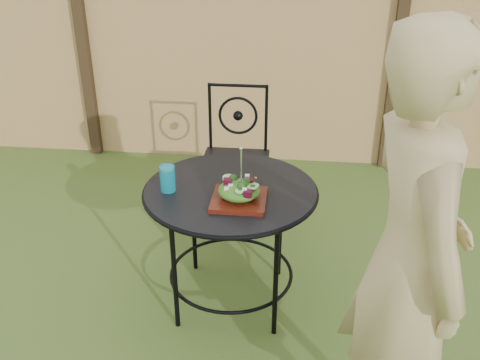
# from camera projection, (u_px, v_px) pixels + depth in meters

# --- Properties ---
(ground) EXTENTS (60.00, 60.00, 0.00)m
(ground) POSITION_uv_depth(u_px,v_px,m) (191.00, 321.00, 2.95)
(ground) COLOR #2B4716
(ground) RESTS_ON ground
(fence) EXTENTS (8.00, 0.12, 1.90)m
(fence) POSITION_uv_depth(u_px,v_px,m) (237.00, 53.00, 4.45)
(fence) COLOR #E5B271
(fence) RESTS_ON ground
(patio_table) EXTENTS (0.92, 0.92, 0.72)m
(patio_table) POSITION_uv_depth(u_px,v_px,m) (231.00, 211.00, 2.86)
(patio_table) COLOR black
(patio_table) RESTS_ON ground
(patio_chair) EXTENTS (0.46, 0.46, 0.95)m
(patio_chair) POSITION_uv_depth(u_px,v_px,m) (236.00, 153.00, 3.73)
(patio_chair) COLOR black
(patio_chair) RESTS_ON ground
(diner) EXTENTS (0.53, 0.71, 1.77)m
(diner) POSITION_uv_depth(u_px,v_px,m) (409.00, 261.00, 1.95)
(diner) COLOR tan
(diner) RESTS_ON ground
(salad_plate) EXTENTS (0.27, 0.27, 0.02)m
(salad_plate) POSITION_uv_depth(u_px,v_px,m) (239.00, 200.00, 2.66)
(salad_plate) COLOR #3F0C09
(salad_plate) RESTS_ON patio_table
(salad) EXTENTS (0.21, 0.21, 0.08)m
(salad) POSITION_uv_depth(u_px,v_px,m) (239.00, 190.00, 2.64)
(salad) COLOR #235614
(salad) RESTS_ON salad_plate
(fork) EXTENTS (0.01, 0.01, 0.18)m
(fork) POSITION_uv_depth(u_px,v_px,m) (241.00, 167.00, 2.58)
(fork) COLOR silver
(fork) RESTS_ON salad
(drinking_glass) EXTENTS (0.08, 0.08, 0.14)m
(drinking_glass) POSITION_uv_depth(u_px,v_px,m) (168.00, 178.00, 2.74)
(drinking_glass) COLOR #0D829B
(drinking_glass) RESTS_ON patio_table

